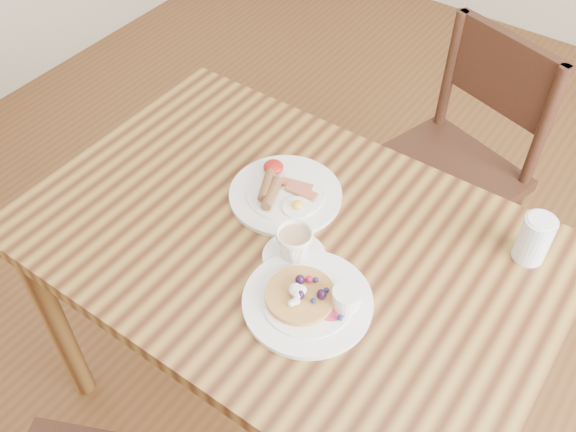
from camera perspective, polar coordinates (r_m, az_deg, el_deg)
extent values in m
plane|color=brown|center=(2.07, 0.00, -15.74)|extent=(5.00, 5.00, 0.00)
cube|color=olive|center=(1.46, 0.00, -2.42)|extent=(1.20, 0.80, 0.04)
cylinder|color=olive|center=(1.89, -19.93, -8.89)|extent=(0.06, 0.06, 0.71)
cylinder|color=olive|center=(1.85, 20.46, -10.70)|extent=(0.06, 0.06, 0.71)
cylinder|color=olive|center=(2.15, -6.49, 2.98)|extent=(0.06, 0.06, 0.71)
cube|color=#381B14|center=(2.08, 13.35, 3.39)|extent=(0.53, 0.53, 0.04)
cylinder|color=#381B14|center=(2.22, 5.84, -0.34)|extent=(0.04, 0.04, 0.43)
cylinder|color=#381B14|center=(2.07, 12.42, -6.14)|extent=(0.04, 0.04, 0.43)
cylinder|color=#381B14|center=(2.42, 12.26, 3.45)|extent=(0.04, 0.04, 0.43)
cylinder|color=#381B14|center=(2.28, 18.65, -1.59)|extent=(0.04, 0.04, 0.43)
cylinder|color=#381B14|center=(1.99, 21.70, 7.06)|extent=(0.04, 0.04, 0.43)
cylinder|color=#381B14|center=(2.14, 14.16, 12.22)|extent=(0.04, 0.04, 0.43)
cube|color=#381B14|center=(2.02, 18.62, 11.99)|extent=(0.37, 0.14, 0.24)
cylinder|color=white|center=(1.33, 1.75, -7.61)|extent=(0.27, 0.27, 0.01)
cylinder|color=white|center=(1.32, 1.76, -7.44)|extent=(0.19, 0.19, 0.01)
cylinder|color=#B22D59|center=(1.31, 3.84, -8.07)|extent=(0.07, 0.07, 0.00)
cylinder|color=#C68C47|center=(1.32, 1.10, -7.05)|extent=(0.15, 0.15, 0.01)
ellipsoid|color=white|center=(1.30, 0.81, -6.65)|extent=(0.03, 0.03, 0.02)
ellipsoid|color=white|center=(1.29, 0.71, -7.79)|extent=(0.02, 0.02, 0.01)
cylinder|color=white|center=(1.30, 5.23, -7.25)|extent=(0.06, 0.06, 0.04)
cylinder|color=#591E07|center=(1.29, 5.27, -6.83)|extent=(0.05, 0.05, 0.00)
sphere|color=black|center=(1.30, 2.58, -6.84)|extent=(0.02, 0.02, 0.02)
sphere|color=#1E234C|center=(1.32, 3.05, -6.36)|extent=(0.01, 0.01, 0.01)
sphere|color=#1E234C|center=(1.33, 2.72, -5.51)|extent=(0.01, 0.01, 0.01)
sphere|color=#B21938|center=(1.32, 1.68, -5.79)|extent=(0.02, 0.02, 0.02)
sphere|color=black|center=(1.32, 0.84, -5.87)|extent=(0.02, 0.02, 0.02)
sphere|color=#1E234C|center=(1.31, 0.29, -6.74)|extent=(0.01, 0.01, 0.01)
sphere|color=black|center=(1.30, 1.35, -7.01)|extent=(0.02, 0.02, 0.02)
sphere|color=#1E234C|center=(1.30, 2.08, -7.50)|extent=(0.01, 0.01, 0.01)
sphere|color=#1E234C|center=(1.27, 3.12, -9.97)|extent=(0.01, 0.01, 0.01)
sphere|color=#B21938|center=(1.29, 4.57, -9.11)|extent=(0.01, 0.01, 0.01)
sphere|color=black|center=(1.31, 5.29, -7.70)|extent=(0.02, 0.02, 0.02)
cylinder|color=white|center=(1.53, -0.22, 1.94)|extent=(0.27, 0.27, 0.01)
cylinder|color=white|center=(1.53, -0.22, 2.12)|extent=(0.19, 0.19, 0.01)
cylinder|color=brown|center=(1.52, -1.89, 2.73)|extent=(0.06, 0.10, 0.03)
cylinder|color=brown|center=(1.50, -1.47, 2.03)|extent=(0.06, 0.10, 0.03)
cube|color=maroon|center=(1.53, 0.74, 2.80)|extent=(0.08, 0.04, 0.01)
cube|color=maroon|center=(1.51, 1.19, 2.21)|extent=(0.08, 0.03, 0.01)
cylinder|color=white|center=(1.48, 0.83, 0.76)|extent=(0.07, 0.07, 0.00)
ellipsoid|color=yellow|center=(1.47, 0.84, 1.03)|extent=(0.03, 0.03, 0.01)
ellipsoid|color=#A5190F|center=(1.57, -1.31, 4.38)|extent=(0.05, 0.05, 0.03)
cylinder|color=white|center=(1.40, 0.56, -3.63)|extent=(0.14, 0.14, 0.01)
imported|color=white|center=(1.37, 0.57, -2.52)|extent=(0.11, 0.11, 0.08)
cylinder|color=tan|center=(1.35, 0.58, -1.82)|extent=(0.07, 0.07, 0.00)
cylinder|color=silver|center=(1.46, 21.05, -1.91)|extent=(0.07, 0.07, 0.11)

